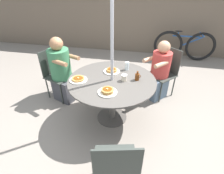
{
  "coord_description": "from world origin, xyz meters",
  "views": [
    {
      "loc": [
        0.43,
        -2.15,
        2.03
      ],
      "look_at": [
        0.0,
        0.0,
        0.6
      ],
      "focal_mm": 28.0,
      "sensor_mm": 36.0,
      "label": 1
    }
  ],
  "objects_px": {
    "patio_chair_south": "(116,167)",
    "syrup_bottle": "(137,77)",
    "pancake_plate_c": "(112,71)",
    "drinking_glass_a": "(127,66)",
    "patio_table": "(112,87)",
    "pancake_plate_b": "(78,79)",
    "coffee_cup": "(124,78)",
    "patio_chair_east": "(56,71)",
    "bicycle": "(184,46)",
    "patio_chair_north": "(165,70)",
    "diner_east": "(62,73)",
    "pancake_plate_a": "(108,91)",
    "diner_north": "(159,73)"
  },
  "relations": [
    {
      "from": "diner_east",
      "to": "patio_chair_south",
      "type": "distance_m",
      "value": 2.03
    },
    {
      "from": "patio_chair_east",
      "to": "drinking_glass_a",
      "type": "relative_size",
      "value": 6.98
    },
    {
      "from": "patio_chair_south",
      "to": "coffee_cup",
      "type": "bearing_deg",
      "value": 81.78
    },
    {
      "from": "patio_table",
      "to": "pancake_plate_c",
      "type": "bearing_deg",
      "value": 102.81
    },
    {
      "from": "diner_east",
      "to": "bicycle",
      "type": "bearing_deg",
      "value": 155.14
    },
    {
      "from": "patio_chair_east",
      "to": "pancake_plate_b",
      "type": "height_order",
      "value": "patio_chair_east"
    },
    {
      "from": "drinking_glass_a",
      "to": "bicycle",
      "type": "height_order",
      "value": "drinking_glass_a"
    },
    {
      "from": "diner_north",
      "to": "patio_chair_east",
      "type": "bearing_deg",
      "value": 52.75
    },
    {
      "from": "drinking_glass_a",
      "to": "diner_north",
      "type": "bearing_deg",
      "value": 37.52
    },
    {
      "from": "pancake_plate_c",
      "to": "drinking_glass_a",
      "type": "height_order",
      "value": "drinking_glass_a"
    },
    {
      "from": "patio_table",
      "to": "patio_chair_east",
      "type": "relative_size",
      "value": 1.4
    },
    {
      "from": "drinking_glass_a",
      "to": "patio_table",
      "type": "bearing_deg",
      "value": -115.76
    },
    {
      "from": "syrup_bottle",
      "to": "bicycle",
      "type": "height_order",
      "value": "syrup_bottle"
    },
    {
      "from": "patio_chair_east",
      "to": "coffee_cup",
      "type": "height_order",
      "value": "patio_chair_east"
    },
    {
      "from": "patio_chair_south",
      "to": "bicycle",
      "type": "height_order",
      "value": "patio_chair_south"
    },
    {
      "from": "diner_north",
      "to": "coffee_cup",
      "type": "distance_m",
      "value": 0.98
    },
    {
      "from": "coffee_cup",
      "to": "patio_table",
      "type": "bearing_deg",
      "value": -177.73
    },
    {
      "from": "patio_table",
      "to": "drinking_glass_a",
      "type": "relative_size",
      "value": 9.8
    },
    {
      "from": "patio_chair_east",
      "to": "pancake_plate_b",
      "type": "relative_size",
      "value": 3.62
    },
    {
      "from": "patio_chair_north",
      "to": "coffee_cup",
      "type": "height_order",
      "value": "patio_chair_north"
    },
    {
      "from": "patio_table",
      "to": "coffee_cup",
      "type": "relative_size",
      "value": 13.73
    },
    {
      "from": "pancake_plate_b",
      "to": "coffee_cup",
      "type": "bearing_deg",
      "value": 10.51
    },
    {
      "from": "patio_table",
      "to": "patio_chair_east",
      "type": "height_order",
      "value": "patio_chair_east"
    },
    {
      "from": "patio_table",
      "to": "bicycle",
      "type": "relative_size",
      "value": 0.8
    },
    {
      "from": "patio_table",
      "to": "patio_chair_south",
      "type": "relative_size",
      "value": 1.4
    },
    {
      "from": "patio_chair_north",
      "to": "pancake_plate_c",
      "type": "height_order",
      "value": "patio_chair_north"
    },
    {
      "from": "pancake_plate_a",
      "to": "coffee_cup",
      "type": "height_order",
      "value": "coffee_cup"
    },
    {
      "from": "pancake_plate_c",
      "to": "coffee_cup",
      "type": "height_order",
      "value": "coffee_cup"
    },
    {
      "from": "diner_east",
      "to": "pancake_plate_c",
      "type": "relative_size",
      "value": 4.65
    },
    {
      "from": "patio_chair_north",
      "to": "drinking_glass_a",
      "type": "distance_m",
      "value": 0.91
    },
    {
      "from": "diner_east",
      "to": "pancake_plate_a",
      "type": "xyz_separation_m",
      "value": [
        0.99,
        -0.72,
        0.22
      ]
    },
    {
      "from": "patio_chair_east",
      "to": "diner_east",
      "type": "xyz_separation_m",
      "value": [
        0.17,
        -0.06,
        0.02
      ]
    },
    {
      "from": "pancake_plate_b",
      "to": "coffee_cup",
      "type": "height_order",
      "value": "coffee_cup"
    },
    {
      "from": "patio_chair_east",
      "to": "diner_east",
      "type": "bearing_deg",
      "value": 90.0
    },
    {
      "from": "diner_east",
      "to": "coffee_cup",
      "type": "height_order",
      "value": "diner_east"
    },
    {
      "from": "patio_chair_south",
      "to": "coffee_cup",
      "type": "height_order",
      "value": "patio_chair_south"
    },
    {
      "from": "patio_chair_north",
      "to": "pancake_plate_b",
      "type": "height_order",
      "value": "patio_chair_north"
    },
    {
      "from": "patio_table",
      "to": "drinking_glass_a",
      "type": "distance_m",
      "value": 0.44
    },
    {
      "from": "coffee_cup",
      "to": "pancake_plate_a",
      "type": "bearing_deg",
      "value": -115.71
    },
    {
      "from": "patio_table",
      "to": "bicycle",
      "type": "xyz_separation_m",
      "value": [
        1.45,
        2.72,
        -0.21
      ]
    },
    {
      "from": "pancake_plate_b",
      "to": "bicycle",
      "type": "xyz_separation_m",
      "value": [
        1.92,
        2.84,
        -0.36
      ]
    },
    {
      "from": "patio_table",
      "to": "pancake_plate_b",
      "type": "distance_m",
      "value": 0.51
    },
    {
      "from": "syrup_bottle",
      "to": "pancake_plate_c",
      "type": "bearing_deg",
      "value": 157.7
    },
    {
      "from": "drinking_glass_a",
      "to": "bicycle",
      "type": "xyz_separation_m",
      "value": [
        1.28,
        2.37,
        -0.41
      ]
    },
    {
      "from": "diner_north",
      "to": "bicycle",
      "type": "relative_size",
      "value": 0.68
    },
    {
      "from": "pancake_plate_a",
      "to": "patio_table",
      "type": "bearing_deg",
      "value": 91.5
    },
    {
      "from": "patio_chair_south",
      "to": "syrup_bottle",
      "type": "relative_size",
      "value": 6.71
    },
    {
      "from": "diner_north",
      "to": "pancake_plate_c",
      "type": "height_order",
      "value": "diner_north"
    },
    {
      "from": "pancake_plate_b",
      "to": "syrup_bottle",
      "type": "height_order",
      "value": "syrup_bottle"
    },
    {
      "from": "coffee_cup",
      "to": "patio_chair_north",
      "type": "bearing_deg",
      "value": 53.65
    }
  ]
}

